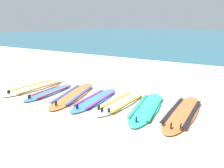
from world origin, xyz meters
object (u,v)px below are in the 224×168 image
surfboard_4 (121,103)px  surfboard_6 (182,113)px  surfboard_5 (147,107)px  surfboard_2 (73,95)px  surfboard_0 (36,87)px  surfboard_3 (95,99)px  surfboard_1 (49,92)px

surfboard_4 → surfboard_6: 1.56m
surfboard_5 → surfboard_2: bearing=-175.1°
surfboard_0 → surfboard_2: (1.58, 0.06, -0.00)m
surfboard_3 → surfboard_5: (1.46, 0.17, -0.00)m
surfboard_1 → surfboard_4: 2.35m
surfboard_4 → surfboard_5: bearing=3.5°
surfboard_0 → surfboard_5: same height
surfboard_3 → surfboard_5: size_ratio=0.90×
surfboard_0 → surfboard_1: 0.80m
surfboard_3 → surfboard_0: bearing=-178.0°
surfboard_1 → surfboard_5: size_ratio=0.79×
surfboard_2 → surfboard_3: size_ratio=1.17×
surfboard_0 → surfboard_6: 4.68m
surfboard_2 → surfboard_4: size_ratio=1.21×
surfboard_4 → surfboard_6: size_ratio=0.85×
surfboard_4 → surfboard_0: bearing=-176.2°
surfboard_3 → surfboard_5: bearing=6.7°
surfboard_1 → surfboard_0: bearing=169.9°
surfboard_1 → surfboard_5: same height
surfboard_3 → surfboard_1: bearing=-172.0°
surfboard_6 → surfboard_0: bearing=-175.1°
surfboard_0 → surfboard_3: bearing=2.0°
surfboard_2 → surfboard_4: 1.54m
surfboard_6 → surfboard_1: bearing=-172.1°
surfboard_3 → surfboard_6: (2.30, 0.32, 0.00)m
surfboard_3 → surfboard_4: (0.75, 0.13, 0.00)m
surfboard_1 → surfboard_3: (1.57, 0.22, -0.00)m
surfboard_1 → surfboard_2: size_ratio=0.75×
surfboard_0 → surfboard_6: (4.66, 0.40, 0.00)m
surfboard_3 → surfboard_6: same height
surfboard_4 → surfboard_5: (0.71, 0.04, -0.00)m
surfboard_2 → surfboard_3: same height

